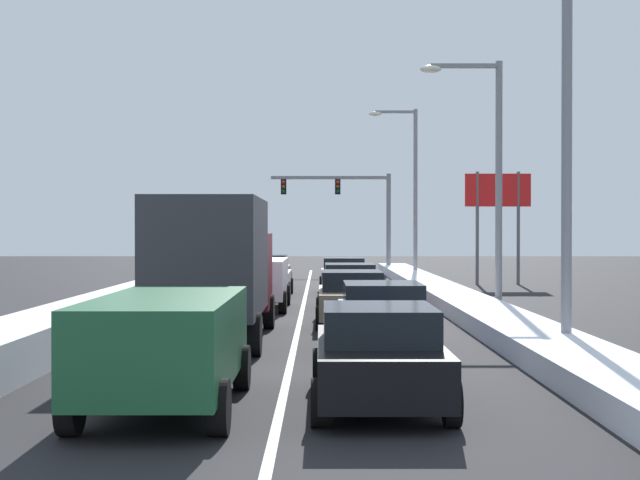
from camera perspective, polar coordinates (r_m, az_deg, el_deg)
ground_plane at (r=26.93m, az=-1.05°, el=-5.02°), size 132.07×132.07×0.00m
lane_stripe_between_right_lane_and_center_lane at (r=31.99m, az=-0.85°, el=-4.12°), size 0.14×55.87×0.01m
snow_bank_right_shoulder at (r=32.31m, az=8.61°, el=-3.66°), size 1.77×55.87×0.48m
snow_bank_left_shoulder at (r=32.49m, az=-10.25°, el=-3.33°), size 1.71×55.87×0.82m
sedan_black_right_lane_nearest at (r=13.86m, az=3.86°, el=-7.17°), size 2.00×4.50×1.51m
sedan_navy_right_lane_second at (r=19.85m, az=4.10°, el=-4.82°), size 2.00×4.50×1.51m
sedan_tan_right_lane_third at (r=25.52m, az=2.19°, el=-3.61°), size 2.00×4.50×1.51m
sedan_red_right_lane_fourth at (r=31.01m, az=2.06°, el=-2.86°), size 2.00×4.50×1.51m
sedan_gray_right_lane_fifth at (r=37.87m, az=1.68°, el=-2.23°), size 2.00×4.50×1.51m
suv_green_center_lane_nearest at (r=13.64m, az=-9.35°, el=-6.24°), size 2.16×4.90×1.67m
box_truck_center_lane_second at (r=21.63m, az=-6.43°, el=-1.36°), size 2.53×7.20×3.36m
suv_white_center_lane_third at (r=30.58m, az=-3.80°, el=-2.44°), size 2.16×4.90×1.67m
sedan_silver_center_lane_fourth at (r=36.58m, az=-3.13°, el=-2.33°), size 2.00×4.50×1.51m
sedan_charcoal_center_lane_fifth at (r=42.12m, az=-2.99°, el=-1.94°), size 2.00×4.50×1.51m
traffic_light_gantry at (r=57.32m, az=2.19°, el=2.46°), size 7.54×0.47×6.20m
street_lamp_right_near at (r=19.93m, az=14.40°, el=7.76°), size 2.66×0.36×8.63m
street_lamp_right_mid at (r=29.90m, az=10.63°, el=4.82°), size 2.66×0.36×8.08m
street_lamp_right_far at (r=49.97m, az=5.81°, el=3.83°), size 2.66×0.36×9.24m
roadside_sign_right at (r=45.25m, az=11.25°, el=2.34°), size 3.20×0.16×5.50m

